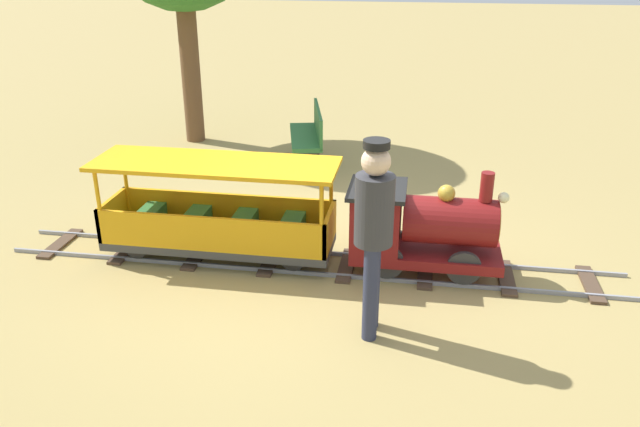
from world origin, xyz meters
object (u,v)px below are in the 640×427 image
at_px(passenger_car, 218,219).
at_px(conductor_person, 374,225).
at_px(park_bench, 309,137).
at_px(locomotive, 418,226).

xyz_separation_m(passenger_car, conductor_person, (1.08, 1.60, 0.53)).
bearing_deg(passenger_car, conductor_person, 56.05).
bearing_deg(park_bench, conductor_person, 17.01).
distance_m(passenger_car, park_bench, 2.98).
relative_size(passenger_car, park_bench, 1.73).
height_order(passenger_car, park_bench, passenger_car).
relative_size(locomotive, passenger_car, 0.61).
relative_size(conductor_person, park_bench, 1.19).
height_order(passenger_car, conductor_person, conductor_person).
relative_size(passenger_car, conductor_person, 1.45).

